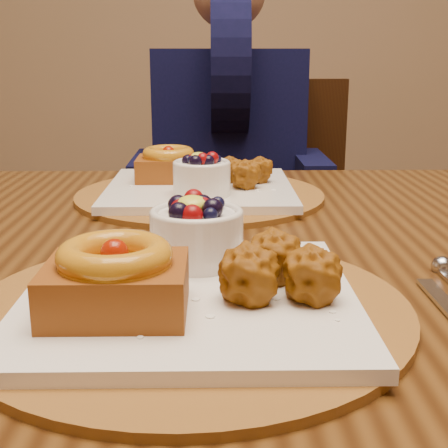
% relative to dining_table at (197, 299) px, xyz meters
% --- Properties ---
extents(dining_table, '(1.60, 0.90, 0.76)m').
position_rel_dining_table_xyz_m(dining_table, '(0.00, 0.00, 0.00)').
color(dining_table, '#311908').
rests_on(dining_table, ground).
extents(place_setting_near, '(0.38, 0.38, 0.09)m').
position_rel_dining_table_xyz_m(place_setting_near, '(-0.00, -0.22, 0.10)').
color(place_setting_near, '#633412').
rests_on(place_setting_near, dining_table).
extents(place_setting_far, '(0.38, 0.38, 0.08)m').
position_rel_dining_table_xyz_m(place_setting_far, '(-0.00, 0.22, 0.10)').
color(place_setting_far, '#633412').
rests_on(place_setting_far, dining_table).
extents(chair_far, '(0.46, 0.46, 0.91)m').
position_rel_dining_table_xyz_m(chair_far, '(0.16, 0.82, -0.18)').
color(chair_far, black).
rests_on(chair_far, ground).
extents(diner, '(0.46, 0.46, 0.76)m').
position_rel_dining_table_xyz_m(diner, '(0.06, 0.88, 0.13)').
color(diner, black).
rests_on(diner, ground).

